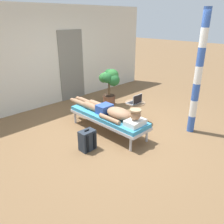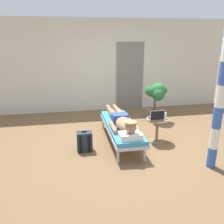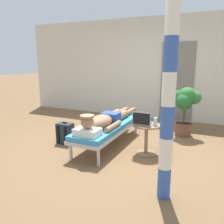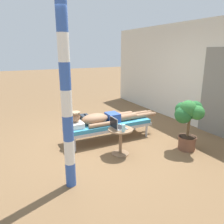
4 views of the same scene
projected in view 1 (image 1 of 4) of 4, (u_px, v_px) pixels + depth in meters
The scene contains 11 objects.
ground_plane at pixel (117, 131), 5.16m from camera, with size 40.00×40.00×0.00m, color brown.
house_wall_back at pixel (44, 57), 6.26m from camera, with size 7.60×0.20×2.70m, color beige.
house_door_panel at pixel (72, 66), 6.85m from camera, with size 0.84×0.03×2.04m, color slate.
lounge_chair at pixel (108, 117), 4.99m from camera, with size 0.60×1.96×0.42m.
person_reclining at pixel (111, 111), 4.86m from camera, with size 0.53×2.17×0.33m.
side_table at pixel (135, 109), 5.41m from camera, with size 0.48×0.48×0.52m.
laptop at pixel (135, 101), 5.25m from camera, with size 0.31×0.24×0.23m.
drink_glass at pixel (140, 98), 5.41m from camera, with size 0.06×0.06×0.14m, color #99D8E5.
backpack at pixel (87, 140), 4.36m from camera, with size 0.30×0.26×0.42m.
potted_plant at pixel (110, 81), 6.40m from camera, with size 0.60×0.59×1.05m.
porch_post at pixel (198, 75), 4.66m from camera, with size 0.15×0.15×2.55m.
Camera 1 is at (-3.32, -3.18, 2.37)m, focal length 36.66 mm.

